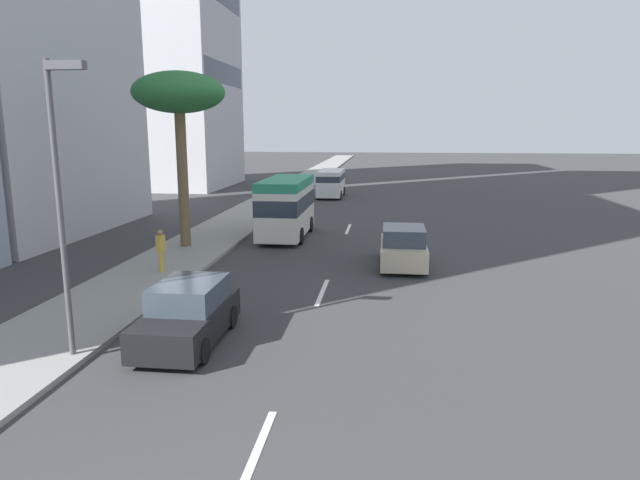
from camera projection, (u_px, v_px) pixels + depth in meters
ground_plane at (353, 216)px, 36.57m from camera, size 198.00×198.00×0.00m
sidewalk_right at (250, 213)px, 37.37m from camera, size 162.00×3.63×0.15m
lane_stripe_near at (254, 457)px, 9.79m from camera, size 3.20×0.16×0.01m
lane_stripe_mid at (322, 292)px, 19.68m from camera, size 3.20×0.16×0.01m
lane_stripe_far at (348, 229)px, 32.00m from camera, size 3.20×0.16×0.01m
car_lead at (403, 248)px, 23.24m from camera, size 4.10×1.92×1.68m
van_second at (331, 182)px, 46.69m from camera, size 5.24×2.06×2.23m
car_third at (188, 314)px, 14.96m from camera, size 4.11×1.84×1.63m
minibus_fourth at (286, 205)px, 29.32m from camera, size 6.10×2.26×3.09m
pedestrian_near_lamp at (161, 249)px, 21.80m from camera, size 0.37×0.31×1.65m
palm_tree at (179, 96)px, 25.41m from camera, size 4.18×4.18×8.04m
street_lamp at (61, 180)px, 13.06m from camera, size 0.24×0.97×7.04m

